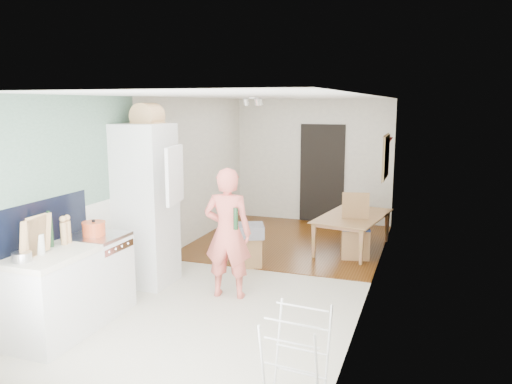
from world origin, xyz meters
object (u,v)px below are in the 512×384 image
Objects in this scene: dining_table at (354,235)px; drying_rack at (296,364)px; person at (228,221)px; dining_chair at (356,227)px; stool at (251,251)px.

drying_rack reaches higher than dining_table.
person reaches higher than dining_chair.
stool is at bearing 144.93° from dining_table.
drying_rack is at bearing 116.48° from person.
person is 2.93m from dining_table.
dining_table is 1.40× the size of dining_chair.
person is at bearing -83.67° from stool.
dining_table is (1.20, 2.57, -0.72)m from person.
dining_chair reaches higher than stool.
drying_rack is (0.16, -4.22, -0.08)m from dining_chair.
person reaches higher than drying_rack.
dining_table is at bearing 88.70° from dining_chair.
person is 1.37× the size of dining_table.
dining_table is 3.14× the size of stool.
person reaches higher than stool.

